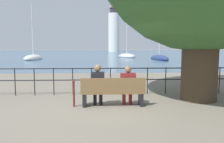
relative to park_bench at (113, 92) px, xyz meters
name	(u,v)px	position (x,y,z in m)	size (l,w,h in m)	color
ground_plane	(113,106)	(0.00, 0.06, -0.44)	(1000.00, 1000.00, 0.00)	gray
harbor_water	(101,51)	(0.00, 159.22, -0.43)	(600.00, 300.00, 0.01)	slate
park_bench	(113,92)	(0.00, 0.00, 0.00)	(1.95, 0.45, 0.90)	brown
seated_person_left	(98,83)	(-0.47, 0.08, 0.27)	(0.41, 0.35, 1.29)	black
seated_person_right	(128,84)	(0.47, 0.08, 0.24)	(0.46, 0.35, 1.24)	maroon
promenade_railing	(110,77)	(0.00, 1.74, 0.25)	(10.14, 0.04, 1.05)	black
closed_umbrella	(74,91)	(-1.20, 0.00, 0.05)	(0.09, 0.09, 0.87)	maroon
sailboat_0	(127,56)	(4.79, 36.26, -0.16)	(4.24, 5.63, 8.81)	silver
sailboat_2	(159,58)	(8.94, 27.70, -0.17)	(1.96, 7.71, 9.18)	navy
sailboat_3	(33,58)	(-11.04, 28.70, -0.16)	(2.17, 6.78, 9.34)	white
harbor_lighthouse	(114,30)	(6.77, 111.25, 11.08)	(5.89, 5.89, 24.76)	white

